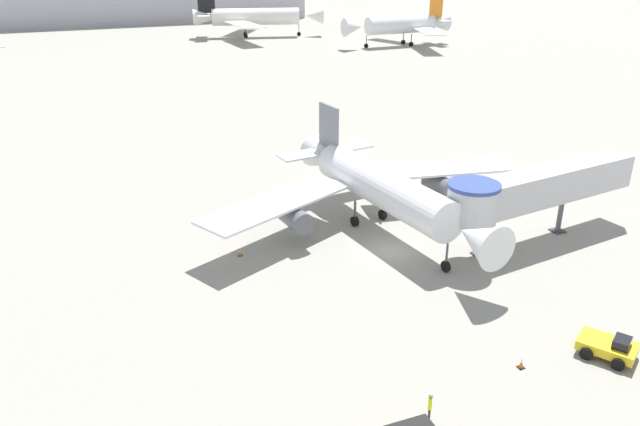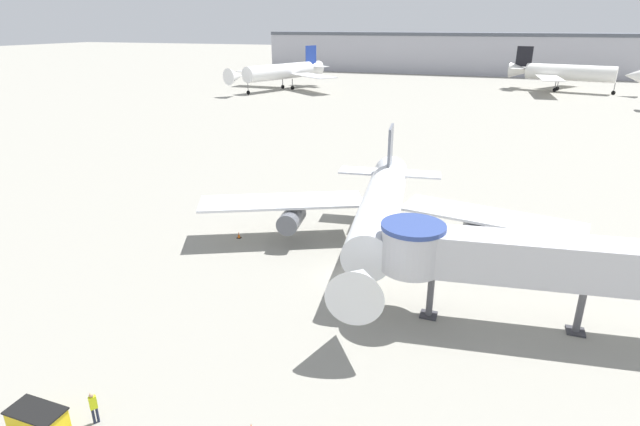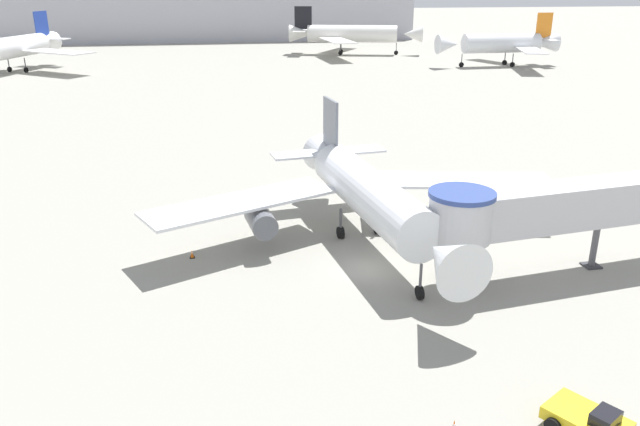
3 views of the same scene
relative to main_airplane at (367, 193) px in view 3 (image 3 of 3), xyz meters
name	(u,v)px [view 3 (image 3 of 3)]	position (x,y,z in m)	size (l,w,h in m)	color
ground_plane	(367,269)	(-0.93, -4.43, -3.92)	(800.00, 800.00, 0.00)	gray
main_airplane	(367,193)	(0.00, 0.00, 0.00)	(32.37, 25.82, 9.26)	silver
jet_bridge	(549,207)	(10.23, -7.15, 0.85)	(19.56, 5.66, 6.46)	#B7B7BC
pushback_tug_yellow	(588,420)	(4.55, -22.04, -3.23)	(3.50, 3.89, 1.51)	yellow
traffic_cone_port_wing	(192,254)	(-12.75, -0.59, -3.63)	(0.37, 0.37, 0.61)	black
background_jet_black_tail	(349,34)	(24.98, 122.68, 1.31)	(34.54, 37.07, 12.03)	white
background_jet_orange_tail	(503,43)	(54.16, 93.79, 1.12)	(28.62, 31.78, 11.55)	silver
background_jet_blue_tail	(7,48)	(-52.28, 99.14, 1.28)	(34.88, 35.72, 11.93)	white
terminal_building	(197,16)	(-14.77, 170.57, 3.57)	(138.19, 19.56, 14.98)	#A8A8B2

